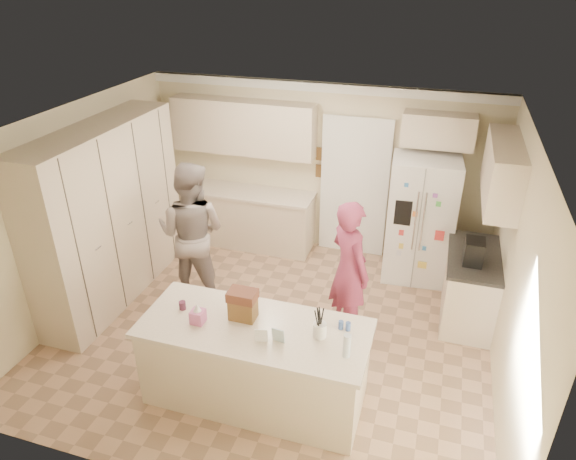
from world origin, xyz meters
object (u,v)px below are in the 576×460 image
(tissue_box, at_px, (198,317))
(utensil_crock, at_px, (320,330))
(refrigerator, at_px, (420,220))
(dollhouse_body, at_px, (243,309))
(island_base, at_px, (255,364))
(teen_girl, at_px, (349,270))
(teen_boy, at_px, (192,233))
(coffee_maker, at_px, (474,252))

(tissue_box, bearing_deg, utensil_crock, 7.13)
(refrigerator, height_order, dollhouse_body, refrigerator)
(island_base, height_order, teen_girl, teen_girl)
(teen_girl, bearing_deg, teen_boy, 41.06)
(island_base, bearing_deg, coffee_maker, 42.83)
(refrigerator, distance_m, dollhouse_body, 3.20)
(dollhouse_body, height_order, teen_girl, teen_girl)
(refrigerator, height_order, teen_girl, refrigerator)
(refrigerator, relative_size, utensil_crock, 12.00)
(teen_boy, relative_size, teen_girl, 1.10)
(refrigerator, xyz_separation_m, island_base, (-1.37, -2.92, -0.46))
(tissue_box, bearing_deg, refrigerator, 57.49)
(refrigerator, bearing_deg, tissue_box, -126.71)
(tissue_box, height_order, teen_boy, teen_boy)
(tissue_box, relative_size, teen_girl, 0.08)
(coffee_maker, distance_m, utensil_crock, 2.32)
(island_base, xyz_separation_m, tissue_box, (-0.55, -0.10, 0.56))
(teen_boy, bearing_deg, refrigerator, -156.41)
(dollhouse_body, distance_m, teen_boy, 1.91)
(refrigerator, bearing_deg, teen_boy, -157.72)
(teen_girl, bearing_deg, refrigerator, -69.38)
(tissue_box, xyz_separation_m, dollhouse_body, (0.40, 0.20, 0.04))
(dollhouse_body, relative_size, teen_girl, 0.15)
(dollhouse_body, bearing_deg, island_base, -33.69)
(utensil_crock, bearing_deg, teen_girl, 88.88)
(island_base, bearing_deg, teen_boy, 133.26)
(coffee_maker, bearing_deg, teen_girl, -159.14)
(coffee_maker, distance_m, teen_girl, 1.48)
(teen_boy, bearing_deg, coffee_maker, -176.65)
(refrigerator, height_order, teen_boy, teen_boy)
(refrigerator, xyz_separation_m, dollhouse_body, (-1.52, -2.82, 0.14))
(island_base, distance_m, tissue_box, 0.79)
(utensil_crock, bearing_deg, dollhouse_body, 176.42)
(coffee_maker, distance_m, teen_boy, 3.50)
(dollhouse_body, distance_m, teen_girl, 1.53)
(tissue_box, height_order, teen_girl, teen_girl)
(coffee_maker, height_order, teen_girl, teen_girl)
(utensil_crock, distance_m, teen_girl, 1.33)
(coffee_maker, xyz_separation_m, island_base, (-2.05, -1.90, -0.63))
(coffee_maker, height_order, tissue_box, coffee_maker)
(coffee_maker, relative_size, teen_boy, 0.16)
(island_base, height_order, dollhouse_body, dollhouse_body)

